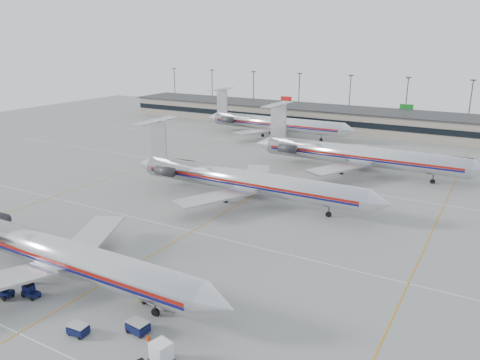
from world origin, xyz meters
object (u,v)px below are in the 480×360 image
Objects in this scene: belt_loader at (156,301)px; jet_second_row at (243,180)px; tug_center at (30,291)px; uld_container at (161,353)px; jet_foreground at (51,251)px.

jet_second_row is at bearing 113.26° from belt_loader.
jet_second_row reaches higher than tug_center.
uld_container is at bearing -69.85° from jet_second_row.
jet_second_row reaches higher than uld_container.
jet_foreground reaches higher than tug_center.
belt_loader is (12.75, 5.47, -0.18)m from tug_center.
belt_loader is (13.86, 1.52, -3.01)m from jet_foreground.
tug_center is 0.89× the size of uld_container.
jet_foreground is 35.02m from jet_second_row.
belt_loader is at bearing 145.17° from uld_container.
uld_container is at bearing -5.57° from tug_center.
jet_second_row is 12.04× the size of belt_loader.
belt_loader is (-6.25, 6.84, -0.47)m from uld_container.
jet_second_row is 34.27m from belt_loader.
jet_second_row is 38.91m from tug_center.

